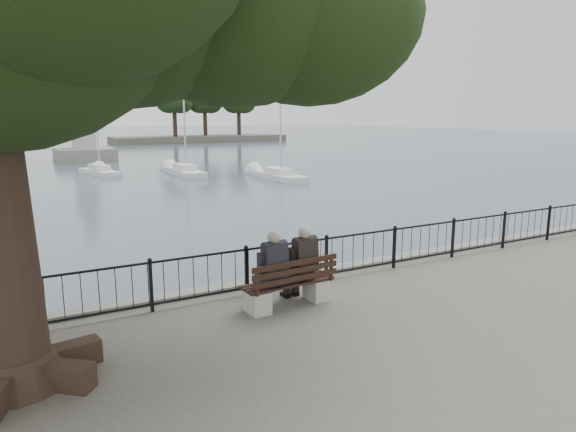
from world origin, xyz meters
TOP-DOWN VIEW (x-y plane):
  - harbor at (0.00, 3.00)m, footprint 260.00×260.00m
  - railing at (0.00, 2.50)m, footprint 22.06×0.06m
  - bench at (-0.54, 1.47)m, footprint 1.96×0.70m
  - person_left at (-0.91, 1.55)m, footprint 0.49×0.82m
  - person_right at (-0.21, 1.60)m, footprint 0.49×0.82m
  - lion_monument at (2.00, 49.94)m, footprint 5.68×5.68m
  - sailboat_d at (12.48, 26.67)m, footprint 1.83×6.08m
  - sailboat_f at (1.27, 36.20)m, footprint 2.62×5.30m
  - sailboat_g at (7.24, 32.75)m, footprint 1.69×6.04m
  - far_shore at (25.54, 79.46)m, footprint 30.00×8.60m

SIDE VIEW (x-z plane):
  - sailboat_d at x=12.48m, z-range -5.89..4.49m
  - sailboat_f at x=1.27m, z-range -5.69..4.30m
  - sailboat_g at x=7.24m, z-range -6.49..5.14m
  - harbor at x=0.00m, z-range -1.10..0.10m
  - bench at x=-0.54m, z-range -0.15..0.86m
  - railing at x=0.00m, z-range 0.06..1.06m
  - person_left at x=-0.91m, z-range -0.06..1.55m
  - person_right at x=-0.21m, z-range -0.06..1.55m
  - lion_monument at x=2.00m, z-range -3.13..5.33m
  - far_shore at x=25.54m, z-range -1.59..7.59m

